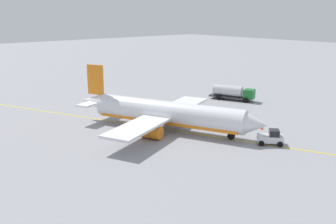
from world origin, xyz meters
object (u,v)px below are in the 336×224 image
Objects in this scene: airplane at (165,113)px; pushback_tug at (271,138)px; safety_cone_nose at (262,127)px; refueling_worker at (193,103)px; fuel_tanker at (232,92)px.

airplane is 16.96m from pushback_tug.
safety_cone_nose is at bearing 135.24° from pushback_tug.
pushback_tug is 6.49× the size of safety_cone_nose.
airplane is 18.77× the size of refueling_worker.
fuel_tanker is (-6.90, 25.10, -0.98)m from airplane.
refueling_worker is 2.72× the size of safety_cone_nose.
fuel_tanker is at bearing 105.36° from airplane.
fuel_tanker is at bearing 85.91° from refueling_worker.
refueling_worker is at bearing 173.80° from safety_cone_nose.
fuel_tanker is 21.56m from safety_cone_nose.
safety_cone_nose is (-5.26, 5.22, -0.69)m from pushback_tug.
refueling_worker is at bearing 162.81° from pushback_tug.
airplane is at bearing -74.64° from fuel_tanker.
pushback_tug is at bearing -39.31° from fuel_tanker.
refueling_worker is 17.99m from safety_cone_nose.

